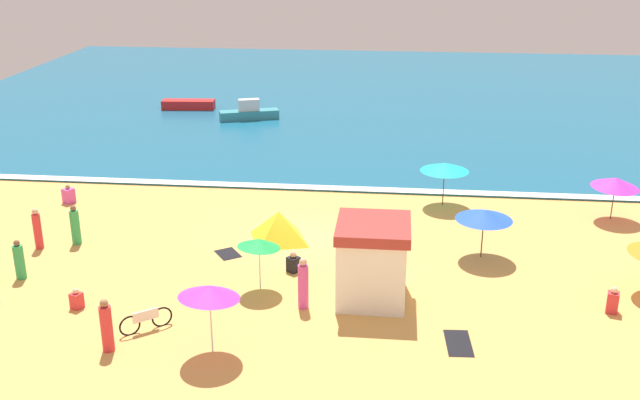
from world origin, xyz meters
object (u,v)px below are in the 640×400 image
object	(u,v)px
beach_umbrella_4	(445,167)
beachgoer_1	(77,300)
beach_tent	(279,226)
beach_umbrella_2	(484,215)
beach_umbrella_0	(259,243)
beachgoer_2	(293,263)
beachgoer_7	(303,284)
beachgoer_9	(613,301)
small_boat_1	(249,113)
lifeguard_cabana	(373,261)
beachgoer_4	(107,327)
beachgoer_10	(19,261)
beach_umbrella_3	(209,292)
small_boat_0	(188,104)
parked_bicycle	(146,320)
beachgoer_3	(69,195)
beachgoer_11	(37,230)
beachgoer_6	(75,226)
beach_umbrella_1	(616,183)

from	to	relation	value
beach_umbrella_4	beachgoer_1	size ratio (longest dim) A/B	3.52
beach_tent	beachgoer_1	world-z (taller)	beach_tent
beach_umbrella_2	beachgoer_1	size ratio (longest dim) A/B	3.78
beach_umbrella_0	beachgoer_1	world-z (taller)	beach_umbrella_0
beachgoer_2	beachgoer_7	distance (m)	2.97
beachgoer_2	beachgoer_9	xyz separation A→B (m)	(11.38, -2.05, 0.07)
beachgoer_7	small_boat_1	xyz separation A→B (m)	(-7.00, 25.91, -0.34)
lifeguard_cabana	beach_tent	world-z (taller)	lifeguard_cabana
beachgoer_4	beach_tent	bearing A→B (deg)	66.61
beachgoer_10	beachgoer_1	bearing A→B (deg)	-33.56
beach_umbrella_3	beachgoer_9	distance (m)	13.78
beachgoer_1	small_boat_0	xyz separation A→B (m)	(-4.10, 29.30, 0.09)
parked_bicycle	beachgoer_3	size ratio (longest dim) A/B	1.60
beach_umbrella_4	beachgoer_11	bearing A→B (deg)	-157.76
beachgoer_7	small_boat_0	xyz separation A→B (m)	(-11.95, 28.44, -0.47)
beachgoer_4	small_boat_0	size ratio (longest dim) A/B	0.47
beach_tent	beachgoer_11	size ratio (longest dim) A/B	1.64
beach_umbrella_0	beach_umbrella_2	distance (m)	9.13
beach_umbrella_4	beachgoer_6	distance (m)	16.74
beach_umbrella_0	beachgoer_7	world-z (taller)	beach_umbrella_0
beach_umbrella_3	beachgoer_3	world-z (taller)	beach_umbrella_3
beachgoer_3	beachgoer_4	bearing A→B (deg)	-61.68
beach_umbrella_3	beachgoer_3	size ratio (longest dim) A/B	2.90
beach_umbrella_2	beachgoer_7	distance (m)	8.29
parked_bicycle	beachgoer_9	size ratio (longest dim) A/B	1.51
small_boat_1	beachgoer_1	bearing A→B (deg)	-91.81
beach_umbrella_0	beach_tent	distance (m)	4.70
lifeguard_cabana	beachgoer_10	bearing A→B (deg)	178.89
beach_umbrella_3	beachgoer_7	size ratio (longest dim) A/B	1.41
lifeguard_cabana	beachgoer_11	size ratio (longest dim) A/B	1.67
lifeguard_cabana	beach_umbrella_1	distance (m)	13.73
beach_umbrella_1	beachgoer_11	distance (m)	25.06
beach_umbrella_2	beach_umbrella_3	world-z (taller)	beach_umbrella_3
beachgoer_11	beachgoer_4	bearing A→B (deg)	-51.78
beach_tent	beachgoer_9	distance (m)	13.37
beach_umbrella_3	beachgoer_11	distance (m)	11.56
small_boat_0	beachgoer_1	bearing A→B (deg)	-82.04
beachgoer_1	beachgoer_6	xyz separation A→B (m)	(-2.30, 5.38, 0.47)
lifeguard_cabana	beachgoer_2	bearing A→B (deg)	148.24
beachgoer_1	beach_tent	bearing A→B (deg)	47.53
beach_umbrella_0	beachgoer_10	xyz separation A→B (m)	(-9.16, -0.07, -1.11)
lifeguard_cabana	beach_umbrella_4	distance (m)	10.33
beach_umbrella_3	lifeguard_cabana	bearing A→B (deg)	40.43
beachgoer_4	small_boat_0	distance (m)	32.45
small_boat_0	small_boat_1	xyz separation A→B (m)	(4.94, -2.53, 0.13)
beach_umbrella_2	beach_umbrella_4	world-z (taller)	beach_umbrella_4
beach_umbrella_1	small_boat_0	distance (m)	31.09
beachgoer_3	beachgoer_9	size ratio (longest dim) A/B	0.95
parked_bicycle	beachgoer_1	xyz separation A→B (m)	(-2.90, 1.23, -0.06)
beachgoer_6	beachgoer_11	bearing A→B (deg)	-155.52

